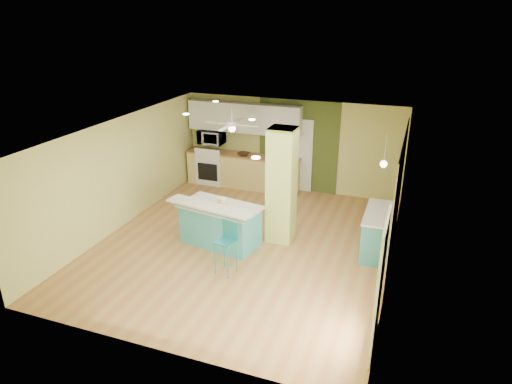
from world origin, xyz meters
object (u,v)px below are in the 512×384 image
peninsula (220,224)px  bar_stool (228,239)px  side_counter (378,232)px  canister (222,202)px  fruit_bowl (244,154)px

peninsula → bar_stool: bearing=-48.3°
side_counter → canister: bearing=-166.4°
peninsula → fruit_bowl: bearing=112.6°
canister → side_counter: bearing=13.6°
side_counter → bar_stool: bearing=-145.8°
peninsula → side_counter: 3.30m
canister → fruit_bowl: bearing=103.8°
bar_stool → fruit_bowl: 4.47m
side_counter → fruit_bowl: (-3.94, 2.49, 0.53)m
peninsula → side_counter: bearing=23.8°
peninsula → canister: bearing=43.2°
side_counter → canister: (-3.15, -0.76, 0.53)m
peninsula → canister: size_ratio=11.11×
bar_stool → canister: canister is taller
peninsula → fruit_bowl: size_ratio=5.99×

